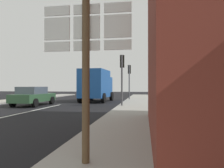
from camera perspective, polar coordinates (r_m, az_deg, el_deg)
The scene contains 8 objects.
ground_plane at distance 15.83m, azimuth -16.80°, elevation -6.06°, with size 80.00×80.00×0.00m, color black.
sidewalk_right at distance 12.30m, azimuth 5.88°, elevation -7.36°, with size 2.55×44.00×0.14m, color gray.
lane_centre_stripe at distance 12.38m, azimuth -24.94°, elevation -7.57°, with size 0.16×12.00×0.01m, color silver.
sedan_far at distance 17.48m, azimuth -20.62°, elevation -3.03°, with size 1.98×4.21×1.47m.
delivery_truck at distance 20.32m, azimuth -4.29°, elevation -0.19°, with size 2.70×5.11×3.05m.
route_sign_post at distance 3.90m, azimuth -7.05°, elevation 6.37°, with size 1.66×0.14×3.20m.
traffic_light_near_right at distance 15.18m, azimuth 2.77°, elevation 4.21°, with size 0.30×0.49×3.76m.
traffic_light_far_right at distance 22.20m, azimuth 4.74°, elevation 2.66°, with size 0.30×0.49×3.74m.
Camera 1 is at (6.85, -4.20, 1.54)m, focal length 33.59 mm.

